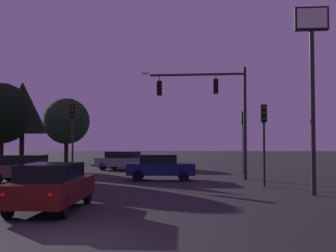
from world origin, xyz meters
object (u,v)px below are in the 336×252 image
object	(u,v)px
car_crossing_left	(26,168)
store_sign_illuminated	(312,59)
traffic_signal_mast_arm	(214,101)
tree_behind_sign	(22,108)
car_crossing_right	(160,167)
traffic_light_median	(243,130)
tree_left_far	(66,121)
traffic_light_corner_left	(73,126)
traffic_light_corner_right	(264,128)
car_far_lane	(124,160)
tree_center_horizon	(1,113)
car_nearside_lane	(52,186)

from	to	relation	value
car_crossing_left	store_sign_illuminated	size ratio (longest dim) A/B	0.52
traffic_signal_mast_arm	tree_behind_sign	bearing A→B (deg)	150.08
car_crossing_left	car_crossing_right	world-z (taller)	same
traffic_light_median	tree_left_far	distance (m)	24.23
traffic_signal_mast_arm	traffic_light_corner_left	size ratio (longest dim) A/B	1.44
tree_behind_sign	traffic_light_corner_left	bearing A→B (deg)	-49.74
traffic_light_corner_right	car_crossing_left	bearing A→B (deg)	173.97
traffic_light_corner_right	car_crossing_right	distance (m)	6.75
car_crossing_left	tree_left_far	bearing A→B (deg)	102.94
traffic_light_corner_left	tree_behind_sign	xyz separation A→B (m)	(-7.06, 8.33, 1.93)
car_crossing_left	tree_behind_sign	distance (m)	13.87
car_far_lane	tree_left_far	size ratio (longest dim) A/B	0.66
store_sign_illuminated	tree_center_horizon	size ratio (longest dim) A/B	1.23
tree_left_far	traffic_signal_mast_arm	bearing A→B (deg)	-52.24
car_nearside_lane	car_crossing_right	bearing A→B (deg)	77.01
traffic_light_corner_left	tree_behind_sign	bearing A→B (deg)	130.26
traffic_light_median	car_crossing_left	distance (m)	14.83
traffic_signal_mast_arm	tree_center_horizon	bearing A→B (deg)	169.05
car_crossing_right	car_far_lane	size ratio (longest dim) A/B	0.85
traffic_light_corner_right	car_far_lane	size ratio (longest dim) A/B	0.85
traffic_light_median	car_far_lane	distance (m)	10.05
traffic_signal_mast_arm	traffic_light_corner_left	bearing A→B (deg)	174.02
store_sign_illuminated	car_far_lane	bearing A→B (deg)	125.36
car_crossing_right	traffic_light_corner_right	bearing A→B (deg)	-29.94
traffic_signal_mast_arm	tree_left_far	distance (m)	25.95
traffic_light_median	car_nearside_lane	bearing A→B (deg)	-116.07
store_sign_illuminated	tree_behind_sign	distance (m)	25.99
car_nearside_lane	tree_left_far	bearing A→B (deg)	107.38
traffic_light_median	traffic_light_corner_left	bearing A→B (deg)	-162.58
store_sign_illuminated	car_nearside_lane	bearing A→B (deg)	-155.02
tree_left_far	car_nearside_lane	bearing A→B (deg)	-72.62
car_nearside_lane	tree_behind_sign	size ratio (longest dim) A/B	0.61
traffic_signal_mast_arm	car_far_lane	distance (m)	11.21
car_nearside_lane	tree_center_horizon	world-z (taller)	tree_center_horizon
car_nearside_lane	traffic_light_corner_right	bearing A→B (deg)	44.12
car_far_lane	store_sign_illuminated	distance (m)	19.28
traffic_light_median	tree_center_horizon	size ratio (longest dim) A/B	0.69
traffic_signal_mast_arm	tree_center_horizon	distance (m)	15.13
tree_center_horizon	car_nearside_lane	bearing A→B (deg)	-58.30
car_nearside_lane	car_crossing_right	distance (m)	11.33
car_nearside_lane	tree_behind_sign	distance (m)	23.94
car_crossing_left	car_crossing_right	size ratio (longest dim) A/B	1.01
tree_center_horizon	traffic_light_corner_right	bearing A→B (deg)	-21.77
car_crossing_left	car_far_lane	bearing A→B (deg)	70.94
car_crossing_right	car_nearside_lane	bearing A→B (deg)	-102.99
car_crossing_right	tree_center_horizon	bearing A→B (deg)	162.50
car_far_lane	car_crossing_left	bearing A→B (deg)	-109.06
tree_left_far	tree_center_horizon	bearing A→B (deg)	-86.61
traffic_light_corner_right	tree_center_horizon	distance (m)	18.54
traffic_light_corner_right	tree_behind_sign	world-z (taller)	tree_behind_sign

